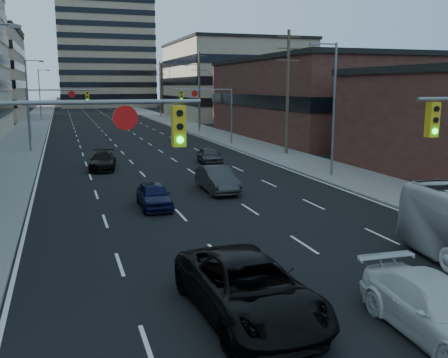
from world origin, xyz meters
TOP-DOWN VIEW (x-y plane):
  - road_surface at (0.00, 130.00)m, footprint 18.00×300.00m
  - sidewalk_left at (-11.50, 130.00)m, footprint 5.00×300.00m
  - sidewalk_right at (11.50, 130.00)m, footprint 5.00×300.00m
  - storefront_right_mid at (24.00, 50.00)m, footprint 20.00×30.00m
  - office_right_far at (25.00, 88.00)m, footprint 22.00×28.00m
  - apartment_tower at (6.00, 150.00)m, footprint 26.00×26.00m
  - bg_block_right at (32.00, 130.00)m, footprint 22.00×22.00m
  - signal_near_left at (-7.45, 8.00)m, footprint 6.59×0.33m
  - signal_far_left at (-7.68, 45.00)m, footprint 6.09×0.33m
  - signal_far_right at (7.68, 45.00)m, footprint 6.09×0.33m
  - utility_pole_block at (12.20, 36.00)m, footprint 2.20×0.28m
  - utility_pole_midblock at (12.20, 66.00)m, footprint 2.20×0.28m
  - utility_pole_distant at (12.20, 96.00)m, footprint 2.20×0.28m
  - streetlight_left_mid at (-10.34, 55.00)m, footprint 2.03×0.22m
  - streetlight_left_far at (-10.34, 90.00)m, footprint 2.03×0.22m
  - streetlight_right_near at (10.34, 25.00)m, footprint 2.03×0.22m
  - streetlight_right_far at (10.34, 60.00)m, footprint 2.03×0.22m
  - black_pickup at (-2.51, 6.86)m, footprint 3.08×6.07m
  - white_van at (1.60, 4.36)m, footprint 2.25×5.07m
  - sedan_blue at (-2.76, 19.89)m, footprint 1.63×3.87m
  - sedan_grey_center at (1.52, 22.71)m, footprint 1.60×4.55m
  - sedan_black_far at (-4.31, 32.89)m, footprint 2.44×4.75m
  - sedan_grey_right at (4.06, 32.98)m, footprint 1.96×4.14m

SIDE VIEW (x-z plane):
  - road_surface at x=0.00m, z-range 0.00..0.02m
  - sidewalk_left at x=-11.50m, z-range 0.00..0.15m
  - sidewalk_right at x=11.50m, z-range 0.00..0.15m
  - sedan_blue at x=-2.76m, z-range 0.00..1.31m
  - sedan_black_far at x=-4.31m, z-range 0.00..1.32m
  - sedan_grey_right at x=4.06m, z-range 0.00..1.37m
  - white_van at x=1.60m, z-range 0.00..1.45m
  - sedan_grey_center at x=1.52m, z-range 0.00..1.50m
  - black_pickup at x=-2.51m, z-range 0.00..1.65m
  - signal_far_left at x=-7.68m, z-range 1.30..7.30m
  - signal_far_right at x=7.68m, z-range 1.30..7.30m
  - signal_near_left at x=-7.45m, z-range 1.33..7.33m
  - storefront_right_mid at x=24.00m, z-range 0.00..9.00m
  - streetlight_left_mid at x=-10.34m, z-range 0.55..9.55m
  - streetlight_left_far at x=-10.34m, z-range 0.55..9.55m
  - streetlight_right_near at x=10.34m, z-range 0.55..9.55m
  - streetlight_right_far at x=10.34m, z-range 0.55..9.55m
  - utility_pole_block at x=12.20m, z-range 0.28..11.28m
  - utility_pole_midblock at x=12.20m, z-range 0.28..11.28m
  - utility_pole_distant at x=12.20m, z-range 0.28..11.28m
  - bg_block_right at x=32.00m, z-range 0.00..12.00m
  - office_right_far at x=25.00m, z-range 0.00..14.00m
  - apartment_tower at x=6.00m, z-range 0.00..58.00m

